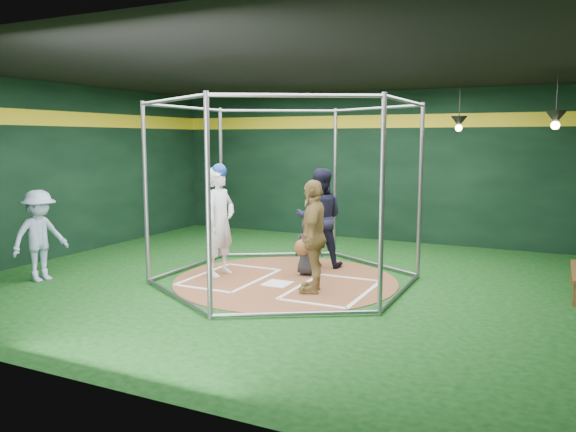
% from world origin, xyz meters
% --- Properties ---
extents(room_shell, '(10.10, 9.10, 3.53)m').
position_xyz_m(room_shell, '(0.00, 0.01, 1.75)').
color(room_shell, black).
rests_on(room_shell, ground).
extents(clay_disc, '(3.80, 3.80, 0.01)m').
position_xyz_m(clay_disc, '(0.00, 0.00, 0.01)').
color(clay_disc, brown).
rests_on(clay_disc, ground).
extents(home_plate, '(0.43, 0.43, 0.01)m').
position_xyz_m(home_plate, '(0.00, -0.30, 0.02)').
color(home_plate, white).
rests_on(home_plate, clay_disc).
extents(batter_box_left, '(1.17, 1.77, 0.01)m').
position_xyz_m(batter_box_left, '(-0.95, -0.25, 0.02)').
color(batter_box_left, white).
rests_on(batter_box_left, clay_disc).
extents(batter_box_right, '(1.17, 1.77, 0.01)m').
position_xyz_m(batter_box_right, '(0.95, -0.25, 0.02)').
color(batter_box_right, white).
rests_on(batter_box_right, clay_disc).
extents(batting_cage, '(4.05, 4.67, 3.00)m').
position_xyz_m(batting_cage, '(-0.00, -0.00, 1.50)').
color(batting_cage, gray).
rests_on(batting_cage, ground).
extents(pendant_lamp_near, '(0.34, 0.34, 0.90)m').
position_xyz_m(pendant_lamp_near, '(2.20, 3.60, 2.74)').
color(pendant_lamp_near, black).
rests_on(pendant_lamp_near, room_shell).
extents(pendant_lamp_far, '(0.34, 0.34, 0.90)m').
position_xyz_m(pendant_lamp_far, '(4.00, 2.00, 2.74)').
color(pendant_lamp_far, black).
rests_on(pendant_lamp_far, room_shell).
extents(batter_figure, '(0.51, 0.73, 1.97)m').
position_xyz_m(batter_figure, '(-1.19, -0.17, 0.99)').
color(batter_figure, silver).
rests_on(batter_figure, clay_disc).
extents(visitor_leopard, '(0.71, 1.11, 1.76)m').
position_xyz_m(visitor_leopard, '(0.71, -0.45, 0.89)').
color(visitor_leopard, '#B08F4B').
rests_on(visitor_leopard, clay_disc).
extents(catcher_figure, '(0.55, 0.60, 1.01)m').
position_xyz_m(catcher_figure, '(0.20, 0.47, 0.52)').
color(catcher_figure, black).
rests_on(catcher_figure, clay_disc).
extents(umpire, '(1.07, 0.94, 1.85)m').
position_xyz_m(umpire, '(0.12, 1.22, 0.94)').
color(umpire, black).
rests_on(umpire, clay_disc).
extents(bystander_blue, '(0.72, 1.08, 1.55)m').
position_xyz_m(bystander_blue, '(-3.75, -1.79, 0.77)').
color(bystander_blue, '#91A7C0').
rests_on(bystander_blue, ground).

